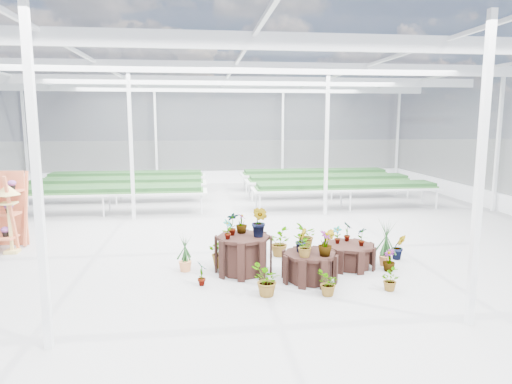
{
  "coord_description": "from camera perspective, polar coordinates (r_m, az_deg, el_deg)",
  "views": [
    {
      "loc": [
        -0.93,
        -10.0,
        3.01
      ],
      "look_at": [
        0.37,
        0.79,
        1.3
      ],
      "focal_mm": 32.0,
      "sensor_mm": 36.0,
      "label": 1
    }
  ],
  "objects": [
    {
      "name": "plinth_low",
      "position": [
        9.73,
        11.5,
        -7.79
      ],
      "size": [
        1.21,
        1.21,
        0.48
      ],
      "primitive_type": "cylinder",
      "rotation": [
        0.0,
        0.0,
        0.15
      ],
      "color": "black",
      "rests_on": "ground"
    },
    {
      "name": "bird_table",
      "position": [
        11.77,
        -28.44,
        -2.98
      ],
      "size": [
        0.45,
        0.45,
        1.6
      ],
      "primitive_type": null,
      "rotation": [
        0.0,
        0.0,
        0.21
      ],
      "color": "tan",
      "rests_on": "ground"
    },
    {
      "name": "plinth_tall",
      "position": [
        9.15,
        -1.58,
        -7.8
      ],
      "size": [
        1.27,
        1.27,
        0.75
      ],
      "primitive_type": "cylinder",
      "rotation": [
        0.0,
        0.0,
        -0.17
      ],
      "color": "black",
      "rests_on": "ground"
    },
    {
      "name": "nursery_plants",
      "position": [
        9.23,
        4.22,
        -7.09
      ],
      "size": [
        4.97,
        3.01,
        1.36
      ],
      "color": "#1A3D1B",
      "rests_on": "ground"
    },
    {
      "name": "greenhouse_shell",
      "position": [
        10.07,
        -1.57,
        4.61
      ],
      "size": [
        18.0,
        24.0,
        4.5
      ],
      "primitive_type": null,
      "color": "white",
      "rests_on": "ground"
    },
    {
      "name": "nursery_benches",
      "position": [
        17.42,
        -3.76,
        0.38
      ],
      "size": [
        16.0,
        7.0,
        0.84
      ],
      "primitive_type": null,
      "color": "silver",
      "rests_on": "ground"
    },
    {
      "name": "steel_frame",
      "position": [
        10.07,
        -1.57,
        4.61
      ],
      "size": [
        18.0,
        24.0,
        4.5
      ],
      "primitive_type": null,
      "color": "silver",
      "rests_on": "ground"
    },
    {
      "name": "plinth_mid",
      "position": [
        8.81,
        6.69,
        -9.25
      ],
      "size": [
        1.28,
        1.28,
        0.54
      ],
      "primitive_type": "cylinder",
      "rotation": [
        0.0,
        0.0,
        0.3
      ],
      "color": "black",
      "rests_on": "ground"
    },
    {
      "name": "ground_plane",
      "position": [
        10.49,
        -1.52,
        -7.74
      ],
      "size": [
        24.0,
        24.0,
        0.0
      ],
      "primitive_type": "plane",
      "color": "gray",
      "rests_on": "ground"
    }
  ]
}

